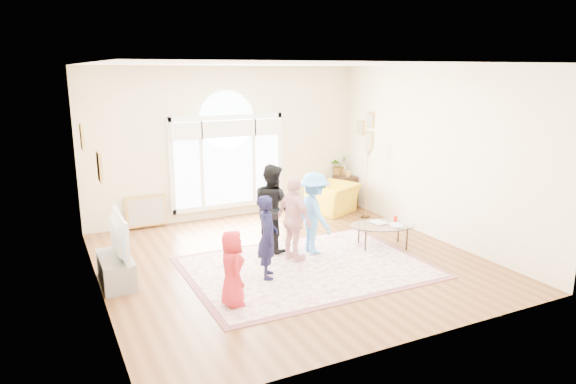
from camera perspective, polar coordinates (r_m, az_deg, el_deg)
name	(u,v)px	position (r m, az deg, el deg)	size (l,w,h in m)	color
ground	(290,260)	(8.69, 0.21, -7.58)	(6.00, 6.00, 0.00)	#5B3317
room_shell	(230,146)	(10.84, -6.46, 5.14)	(6.00, 6.00, 6.00)	beige
area_rug	(307,267)	(8.38, 2.14, -8.35)	(3.60, 2.60, 0.02)	beige
rug_border	(307,267)	(8.38, 2.14, -8.37)	(3.80, 2.80, 0.01)	brown
tv_console	(116,270)	(8.15, -18.56, -8.21)	(0.45, 1.00, 0.42)	gray
television	(114,236)	(7.98, -18.79, -4.64)	(0.17, 1.12, 0.64)	black
coffee_table	(383,226)	(9.35, 10.50, -3.69)	(1.36, 1.09, 0.54)	silver
armchair	(333,198)	(11.44, 5.04, -0.72)	(1.01, 0.89, 0.66)	yellow
side_cabinet	(345,190)	(12.13, 6.35, 0.18)	(0.40, 0.50, 0.70)	black
floor_lamp	(367,159)	(10.97, 8.81, 3.65)	(0.25, 0.25, 1.51)	black
plant_pedestal	(338,189)	(12.25, 5.56, 0.32)	(0.20, 0.20, 0.70)	white
potted_plant	(338,165)	(12.13, 5.62, 2.97)	(0.41, 0.35, 0.45)	#33722D
leaning_picture	(147,228)	(10.79, -15.39, -3.86)	(0.80, 0.05, 0.62)	tan
child_red	(232,268)	(6.95, -6.22, -8.42)	(0.51, 0.33, 1.04)	red
child_navy	(268,237)	(7.77, -2.28, -5.00)	(0.47, 0.31, 1.29)	black
child_black	(272,207)	(8.94, -1.80, -1.71)	(0.74, 0.58, 1.53)	black
child_pink	(294,220)	(8.43, 0.69, -3.07)	(0.82, 0.34, 1.40)	#EFA7AC
child_blue	(314,213)	(8.79, 2.91, -2.36)	(0.92, 0.53, 1.42)	#55A3EE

